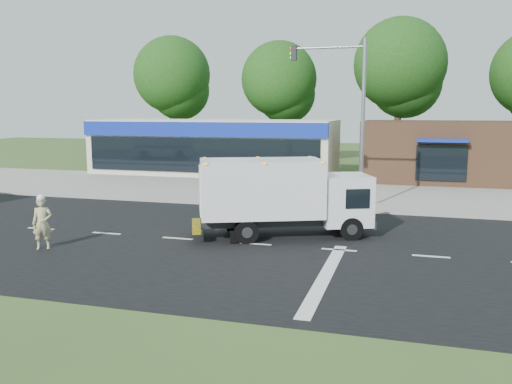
{
  "coord_description": "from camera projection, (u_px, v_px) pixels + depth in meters",
  "views": [
    {
      "loc": [
        5.27,
        -18.08,
        4.78
      ],
      "look_at": [
        -0.32,
        1.22,
        1.7
      ],
      "focal_mm": 38.0,
      "sensor_mm": 36.0,
      "label": 1
    }
  ],
  "objects": [
    {
      "name": "ground",
      "position": [
        255.0,
        244.0,
        19.34
      ],
      "size": [
        120.0,
        120.0,
        0.0
      ],
      "primitive_type": "plane",
      "color": "#385123",
      "rests_on": "ground"
    },
    {
      "name": "road_asphalt",
      "position": [
        255.0,
        244.0,
        19.33
      ],
      "size": [
        60.0,
        14.0,
        0.02
      ],
      "primitive_type": "cube",
      "color": "black",
      "rests_on": "ground"
    },
    {
      "name": "sidewalk",
      "position": [
        301.0,
        204.0,
        27.11
      ],
      "size": [
        60.0,
        2.4,
        0.12
      ],
      "primitive_type": "cube",
      "color": "gray",
      "rests_on": "ground"
    },
    {
      "name": "parking_apron",
      "position": [
        320.0,
        189.0,
        32.63
      ],
      "size": [
        60.0,
        9.0,
        0.02
      ],
      "primitive_type": "cube",
      "color": "gray",
      "rests_on": "ground"
    },
    {
      "name": "lane_markings",
      "position": [
        283.0,
        256.0,
        17.68
      ],
      "size": [
        55.2,
        7.0,
        0.01
      ],
      "color": "silver",
      "rests_on": "road_asphalt"
    },
    {
      "name": "ems_box_truck",
      "position": [
        280.0,
        192.0,
        20.22
      ],
      "size": [
        6.92,
        4.46,
        2.95
      ],
      "rotation": [
        0.0,
        0.0,
        0.4
      ],
      "color": "black",
      "rests_on": "ground"
    },
    {
      "name": "emergency_worker",
      "position": [
        42.0,
        222.0,
        18.57
      ],
      "size": [
        0.79,
        0.7,
        1.92
      ],
      "rotation": [
        0.0,
        0.0,
        0.51
      ],
      "color": "tan",
      "rests_on": "ground"
    },
    {
      "name": "retail_strip_mall",
      "position": [
        214.0,
        147.0,
        40.43
      ],
      "size": [
        18.0,
        6.2,
        4.0
      ],
      "color": "beige",
      "rests_on": "ground"
    },
    {
      "name": "brown_storefront",
      "position": [
        439.0,
        151.0,
        36.08
      ],
      "size": [
        10.0,
        6.7,
        4.0
      ],
      "color": "#382316",
      "rests_on": "ground"
    },
    {
      "name": "traffic_signal_pole",
      "position": [
        349.0,
        106.0,
        25.16
      ],
      "size": [
        3.51,
        0.25,
        8.0
      ],
      "color": "gray",
      "rests_on": "ground"
    },
    {
      "name": "background_trees",
      "position": [
        339.0,
        78.0,
        45.19
      ],
      "size": [
        36.77,
        7.39,
        12.1
      ],
      "color": "#332114",
      "rests_on": "ground"
    }
  ]
}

